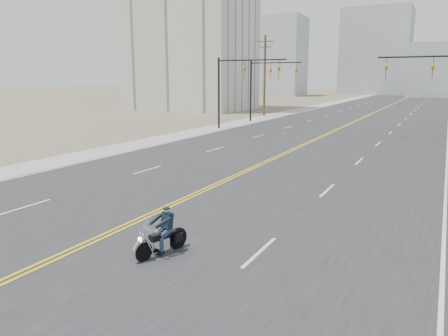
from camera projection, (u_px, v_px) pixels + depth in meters
name	position (u px, v px, depth m)	size (l,w,h in m)	color
ground_plane	(26.00, 272.00, 11.50)	(400.00, 400.00, 0.00)	#776D56
road	(383.00, 109.00, 72.59)	(20.00, 200.00, 0.01)	#303033
sidewalk_left	(315.00, 107.00, 77.70)	(3.00, 200.00, 0.01)	#A5A5A0
traffic_mast_left	(237.00, 79.00, 42.41)	(7.10, 0.26, 7.00)	black
traffic_mast_right	(443.00, 79.00, 34.44)	(7.10, 0.26, 7.00)	black
traffic_mast_far	(265.00, 79.00, 49.56)	(6.10, 0.26, 7.00)	black
utility_pole_left	(265.00, 74.00, 57.83)	(2.20, 0.30, 10.50)	brown
apartment_block	(191.00, 14.00, 68.90)	(18.00, 14.00, 30.00)	silver
haze_bldg_a	(279.00, 57.00, 125.19)	(14.00, 12.00, 22.00)	#B7BCC6
haze_bldg_b	(445.00, 70.00, 115.63)	(18.00, 14.00, 14.00)	#ADB2B7
haze_bldg_d	(376.00, 52.00, 136.39)	(20.00, 15.00, 26.00)	#ADB2B7
haze_bldg_f	(251.00, 69.00, 145.55)	(12.00, 12.00, 16.00)	#ADB2B7
motorcyclist	(161.00, 232.00, 12.51)	(0.77, 1.79, 1.40)	black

